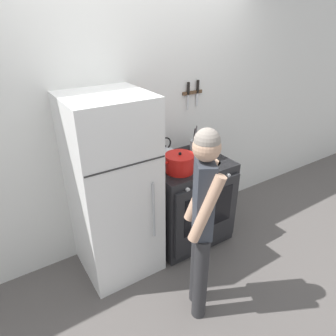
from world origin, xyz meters
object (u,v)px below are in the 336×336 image
(refrigerator, at_px, (113,189))
(utensil_jar, at_px, (195,146))
(tea_kettle, at_px, (165,153))
(person, at_px, (202,219))
(dutch_oven_pot, at_px, (180,163))
(stove_range, at_px, (187,200))

(refrigerator, xyz_separation_m, utensil_jar, (0.99, 0.13, 0.14))
(tea_kettle, height_order, person, person)
(refrigerator, height_order, utensil_jar, refrigerator)
(dutch_oven_pot, bearing_deg, tea_kettle, 87.04)
(refrigerator, relative_size, tea_kettle, 6.71)
(utensil_jar, bearing_deg, person, -124.74)
(stove_range, relative_size, person, 0.57)
(stove_range, xyz_separation_m, person, (-0.46, -0.79, 0.44))
(refrigerator, xyz_separation_m, dutch_oven_pot, (0.61, -0.14, 0.15))
(dutch_oven_pot, bearing_deg, utensil_jar, 35.56)
(dutch_oven_pot, xyz_separation_m, person, (-0.28, -0.68, -0.09))
(utensil_jar, bearing_deg, refrigerator, -172.34)
(tea_kettle, xyz_separation_m, person, (-0.29, -0.95, -0.08))
(dutch_oven_pot, distance_m, utensil_jar, 0.47)
(person, bearing_deg, refrigerator, 51.34)
(dutch_oven_pot, height_order, tea_kettle, tea_kettle)
(refrigerator, distance_m, dutch_oven_pot, 0.64)
(tea_kettle, relative_size, utensil_jar, 0.87)
(person, bearing_deg, stove_range, -0.83)
(stove_range, bearing_deg, dutch_oven_pot, -149.58)
(dutch_oven_pot, relative_size, person, 0.20)
(utensil_jar, bearing_deg, stove_range, -140.30)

